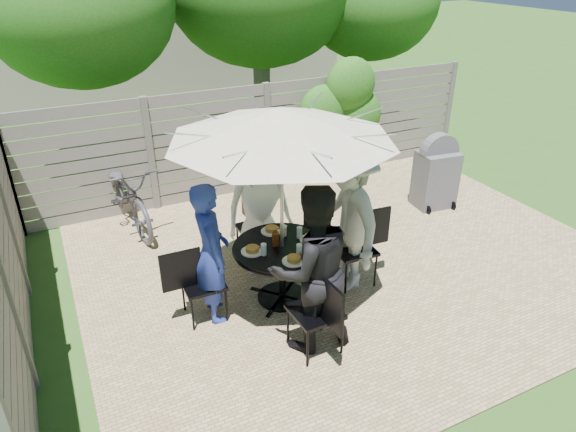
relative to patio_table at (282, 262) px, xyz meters
name	(u,v)px	position (x,y,z in m)	size (l,w,h in m)	color
patio_table	(282,262)	(0.00, 0.00, 0.00)	(1.23, 1.23, 0.75)	black
umbrella	(281,124)	(0.00, 0.00, 1.68)	(2.64, 2.64, 2.38)	silver
chair_back	(257,240)	(0.08, 0.96, -0.22)	(0.48, 0.71, 0.98)	black
person_back	(259,207)	(0.07, 0.83, 0.35)	(0.85, 0.55, 1.74)	white
chair_left	(203,297)	(-0.96, 0.08, -0.24)	(0.68, 0.46, 0.94)	black
person_left	(211,253)	(-0.83, 0.07, 0.31)	(0.61, 0.40, 1.67)	navy
chair_front	(316,327)	(-0.08, -0.96, -0.22)	(0.50, 0.73, 1.00)	black
person_front	(311,270)	(-0.07, -0.83, 0.41)	(0.90, 0.70, 1.86)	black
chair_right	(354,262)	(0.96, -0.08, -0.22)	(0.73, 0.51, 0.99)	black
person_right	(347,219)	(0.83, -0.07, 0.42)	(1.21, 0.70, 1.87)	#A8A9A4
plate_back	(272,230)	(0.03, 0.36, 0.25)	(0.26, 0.26, 0.06)	white
plate_left	(252,250)	(-0.36, 0.03, 0.25)	(0.26, 0.26, 0.06)	white
plate_front	(294,260)	(-0.03, -0.36, 0.25)	(0.26, 0.26, 0.06)	white
plate_right	(311,238)	(0.36, -0.03, 0.25)	(0.26, 0.26, 0.06)	white
plate_extra	(307,254)	(0.15, -0.31, 0.25)	(0.24, 0.24, 0.06)	white
glass_left	(264,249)	(-0.27, -0.08, 0.30)	(0.07, 0.07, 0.14)	silver
glass_front	(299,250)	(0.08, -0.27, 0.30)	(0.07, 0.07, 0.14)	silver
glass_right	(299,232)	(0.27, 0.08, 0.30)	(0.07, 0.07, 0.14)	silver
syrup_jug	(276,239)	(-0.06, 0.05, 0.31)	(0.09, 0.09, 0.16)	#59280C
coffee_cup	(283,231)	(0.12, 0.21, 0.29)	(0.08, 0.08, 0.12)	#C6B293
bicycle	(127,195)	(-1.28, 2.72, 0.00)	(0.69, 1.98, 1.04)	#333338
bbq_grill	(436,174)	(3.32, 1.20, 0.05)	(0.66, 0.54, 1.25)	#55555A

